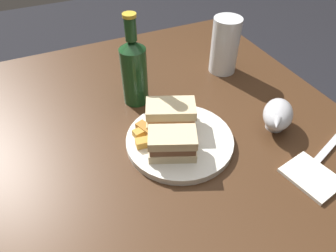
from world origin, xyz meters
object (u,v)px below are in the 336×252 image
Objects in this scene: plate at (180,140)px; napkin at (311,177)px; pint_glass at (224,49)px; gravy_boat at (278,115)px; sandwich_half_left at (171,115)px; cider_bottle at (134,70)px; sandwich_half_right at (172,144)px; fork at (331,144)px.

plate is 2.33× the size of napkin.
gravy_boat is (-0.29, 0.02, -0.03)m from pint_glass.
cider_bottle reaches higher than sandwich_half_left.
napkin is at bearing -125.39° from sandwich_half_right.
sandwich_half_left is at bearing -0.05° from plate.
sandwich_half_right is 0.49× the size of cider_bottle.
plate is 1.03× the size of cider_bottle.
pint_glass reaches higher than sandwich_half_right.
plate is at bearing 44.82° from napkin.
gravy_boat is at bearing -71.77° from fork.
sandwich_half_left reaches higher than gravy_boat.
gravy_boat is 0.17m from napkin.
sandwich_half_right is at bearing -38.42° from fork.
sandwich_half_left is 0.32m from pint_glass.
pint_glass is (0.19, -0.27, 0.03)m from sandwich_half_left.
gravy_boat is at bearing -132.31° from cider_bottle.
gravy_boat is 0.51× the size of cider_bottle.
sandwich_half_right reaches higher than gravy_boat.
pint_glass is (0.24, -0.27, 0.07)m from plate.
pint_glass is at bearing -4.74° from gravy_boat.
napkin is at bearing -149.14° from cider_bottle.
napkin is (-0.41, -0.25, -0.09)m from cider_bottle.
fork is at bearing -122.87° from sandwich_half_left.
fork is (0.05, -0.11, -0.00)m from napkin.
sandwich_half_right is 1.11× the size of napkin.
pint_glass is 0.41m from fork.
fork is (-0.11, -0.08, -0.04)m from gravy_boat.
gravy_boat is 0.71× the size of fork.
sandwich_half_left is at bearing -166.43° from cider_bottle.
cider_bottle is at bearing 10.16° from plate.
sandwich_half_right is 0.96× the size of gravy_boat.
sandwich_half_left reaches higher than fork.
fork is at bearing -171.38° from pint_glass.
sandwich_half_left is at bearing 38.63° from napkin.
pint_glass is 0.94× the size of fork.
sandwich_half_left is 0.55× the size of cider_bottle.
sandwich_half_left is 0.16m from cider_bottle.
plate reaches higher than fork.
sandwich_half_right is 0.28m from gravy_boat.
sandwich_half_right is (-0.09, 0.04, -0.00)m from sandwich_half_left.
gravy_boat reaches higher than napkin.
cider_bottle is at bearing -64.66° from fork.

